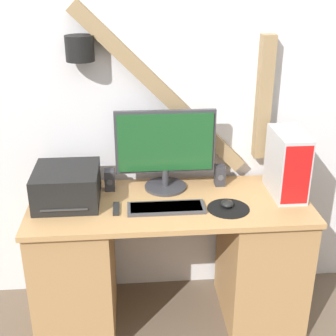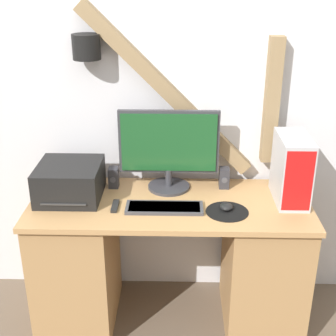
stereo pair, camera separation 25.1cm
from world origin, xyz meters
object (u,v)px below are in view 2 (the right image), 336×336
at_px(printer, 70,181).
at_px(mouse, 226,207).
at_px(monitor, 169,147).
at_px(keyboard, 164,208).
at_px(speaker_right, 224,178).
at_px(remote_control, 115,206).
at_px(speaker_left, 114,177).
at_px(computer_tower, 292,169).

bearing_deg(printer, mouse, -9.05).
height_order(monitor, printer, monitor).
bearing_deg(keyboard, mouse, -0.05).
bearing_deg(speaker_right, monitor, -177.62).
distance_m(keyboard, speaker_right, 0.45).
relative_size(monitor, keyboard, 1.37).
relative_size(mouse, remote_control, 0.61).
bearing_deg(speaker_left, computer_tower, -7.86).
bearing_deg(speaker_left, speaker_right, 1.01).
distance_m(monitor, remote_control, 0.45).
bearing_deg(remote_control, keyboard, -3.21).
bearing_deg(speaker_right, speaker_left, -178.99).
height_order(printer, remote_control, printer).
bearing_deg(remote_control, speaker_left, 98.78).
distance_m(printer, speaker_left, 0.27).
distance_m(computer_tower, printer, 1.23).
bearing_deg(mouse, keyboard, 179.95).
xyz_separation_m(keyboard, computer_tower, (0.69, 0.13, 0.18)).
bearing_deg(remote_control, monitor, 41.66).
xyz_separation_m(printer, remote_control, (0.27, -0.12, -0.09)).
relative_size(keyboard, printer, 1.15).
bearing_deg(mouse, speaker_right, 87.92).
bearing_deg(printer, speaker_right, 9.37).
bearing_deg(monitor, speaker_left, 179.64).
bearing_deg(computer_tower, speaker_right, 156.84).
bearing_deg(speaker_right, computer_tower, -23.16).
relative_size(computer_tower, speaker_right, 3.05).
bearing_deg(speaker_left, keyboard, -41.39).
relative_size(monitor, printer, 1.58).
height_order(printer, speaker_right, printer).
height_order(keyboard, speaker_right, speaker_right).
height_order(speaker_left, speaker_right, same).
bearing_deg(keyboard, computer_tower, 10.88).
distance_m(mouse, printer, 0.88).
distance_m(monitor, computer_tower, 0.69).
height_order(computer_tower, printer, computer_tower).
height_order(mouse, remote_control, mouse).
distance_m(monitor, mouse, 0.48).
bearing_deg(keyboard, speaker_left, 138.61).
bearing_deg(computer_tower, speaker_left, 172.14).
distance_m(keyboard, speaker_left, 0.41).
distance_m(printer, speaker_right, 0.89).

